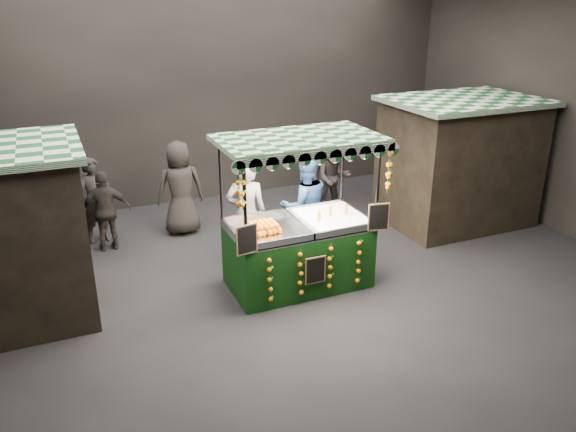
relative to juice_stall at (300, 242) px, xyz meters
name	(u,v)px	position (x,y,z in m)	size (l,w,h in m)	color
ground	(293,291)	(-0.20, -0.16, -0.78)	(12.00, 12.00, 0.00)	black
market_hall	(293,81)	(-0.20, -0.16, 2.60)	(12.10, 10.10, 5.05)	black
neighbour_stall_right	(458,161)	(4.20, 1.34, 0.53)	(3.00, 2.20, 2.60)	black
juice_stall	(300,242)	(0.00, 0.00, 0.00)	(2.60, 1.53, 2.52)	black
vendor_grey	(246,214)	(-0.54, 1.08, 0.19)	(0.81, 0.66, 1.93)	slate
vendor_blue	(305,206)	(0.58, 1.07, 0.17)	(0.98, 0.80, 1.90)	navy
shopper_0	(95,200)	(-2.85, 3.21, 0.06)	(0.67, 0.50, 1.68)	black
shopper_1	(333,178)	(2.05, 2.76, 0.03)	(0.92, 0.79, 1.62)	#292321
shopper_2	(106,211)	(-2.72, 2.73, 0.00)	(0.91, 0.39, 1.55)	#2A2522
shopper_3	(326,170)	(2.24, 3.50, -0.02)	(1.12, 0.95, 1.51)	black
shopper_4	(180,188)	(-1.25, 2.98, 0.17)	(0.96, 0.65, 1.89)	black
shopper_5	(392,165)	(3.50, 2.68, 0.16)	(0.81, 1.81, 1.88)	#2B2623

